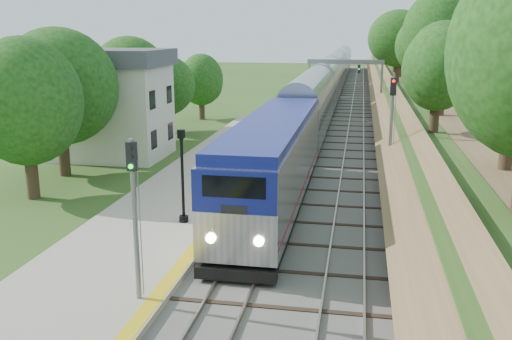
% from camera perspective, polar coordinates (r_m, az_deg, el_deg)
% --- Properties ---
extents(trackbed, '(9.50, 170.00, 0.28)m').
position_cam_1_polar(trackbed, '(70.21, 8.48, 6.07)').
color(trackbed, '#4C4944').
rests_on(trackbed, ground).
extents(platform, '(6.40, 68.00, 0.38)m').
position_cam_1_polar(platform, '(28.75, -9.49, -4.91)').
color(platform, '#A69886').
rests_on(platform, ground).
extents(yellow_stripe, '(0.55, 68.00, 0.01)m').
position_cam_1_polar(yellow_stripe, '(27.88, -3.96, -4.93)').
color(yellow_stripe, gold).
rests_on(yellow_stripe, platform).
extents(embankment, '(10.64, 170.00, 11.70)m').
position_cam_1_polar(embankment, '(70.21, 15.41, 7.28)').
color(embankment, brown).
rests_on(embankment, ground).
extents(station_building, '(8.60, 6.60, 8.00)m').
position_cam_1_polar(station_building, '(43.90, -14.41, 6.52)').
color(station_building, beige).
rests_on(station_building, ground).
extents(signal_gantry, '(8.40, 0.38, 6.20)m').
position_cam_1_polar(signal_gantry, '(64.74, 8.88, 9.64)').
color(signal_gantry, slate).
rests_on(signal_gantry, ground).
extents(trees_behind_platform, '(7.82, 53.32, 7.21)m').
position_cam_1_polar(trees_behind_platform, '(34.29, -16.59, 5.20)').
color(trees_behind_platform, '#332316').
rests_on(trees_behind_platform, ground).
extents(train, '(3.18, 127.32, 4.67)m').
position_cam_1_polar(train, '(81.98, 7.44, 8.82)').
color(train, black).
rests_on(train, trackbed).
extents(lamppost_far, '(0.44, 0.44, 4.48)m').
position_cam_1_polar(lamppost_far, '(27.10, -7.35, -1.15)').
color(lamppost_far, black).
rests_on(lamppost_far, platform).
extents(signal_platform, '(0.33, 0.26, 5.56)m').
position_cam_1_polar(signal_platform, '(19.21, -12.08, -3.23)').
color(signal_platform, slate).
rests_on(signal_platform, platform).
extents(signal_farside, '(0.36, 0.29, 6.55)m').
position_cam_1_polar(signal_farside, '(35.71, 13.40, 5.06)').
color(signal_farside, slate).
rests_on(signal_farside, ground).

